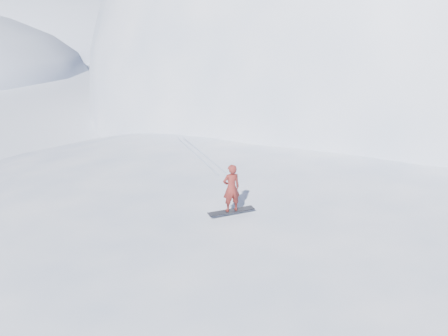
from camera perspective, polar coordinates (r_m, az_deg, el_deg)
The scene contains 8 objects.
ground at distance 16.25m, azimuth 7.06°, elevation -11.21°, with size 400.00×400.00×0.00m, color white.
near_ridge at distance 19.04m, azimuth 6.82°, elevation -6.38°, with size 36.00×28.00×4.80m, color white.
summit_peak at distance 48.24m, azimuth 21.45°, elevation 8.19°, with size 60.00×56.00×56.00m, color white.
peak_shoulder at distance 37.26m, azimuth 11.11°, elevation 6.21°, with size 28.00×24.00×18.00m, color white.
wind_bumps at distance 17.85m, azimuth 3.03°, elevation -8.11°, with size 16.00×14.40×1.00m.
snowboard at distance 13.75m, azimuth 0.95°, elevation -5.63°, with size 1.51×0.28×0.03m, color black.
snowboarder at distance 13.44m, azimuth 0.97°, elevation -2.63°, with size 0.56×0.36×1.52m, color maroon.
board_tracks at distance 19.50m, azimuth -3.34°, elevation 2.01°, with size 1.27×5.95×0.04m.
Camera 1 is at (-5.07, -13.07, 8.21)m, focal length 35.00 mm.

